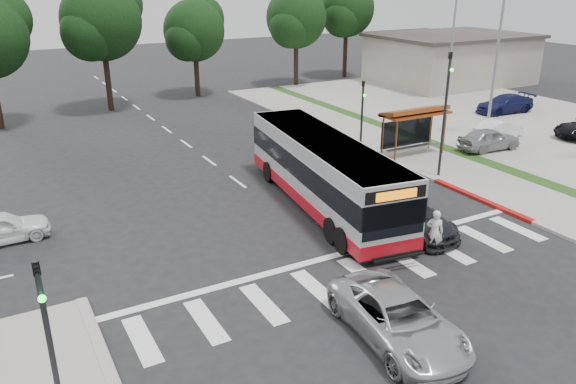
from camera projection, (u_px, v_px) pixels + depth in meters
ground at (295, 224)px, 24.17m from camera, size 140.00×140.00×0.00m
sidewalk_east at (383, 143)px, 35.63m from camera, size 4.00×40.00×0.12m
curb_east at (357, 147)px, 34.72m from camera, size 0.30×40.00×0.15m
curb_east_red at (481, 199)px, 26.56m from camera, size 0.32×6.00×0.15m
parking_lot at (493, 115)px, 42.67m from camera, size 18.00×36.00×0.10m
commercial_building at (451, 60)px, 54.84m from camera, size 14.00×10.00×4.40m
building_roof_cap at (453, 35)px, 53.99m from camera, size 14.60×10.60×0.30m
crosswalk_ladder at (363, 274)px, 20.09m from camera, size 18.00×2.60×0.01m
bus_shelter at (414, 117)px, 32.35m from camera, size 4.20×1.60×2.86m
traffic_signal_sw at (46, 324)px, 12.78m from camera, size 0.18×0.37×4.20m
traffic_signal_ne_tall at (446, 105)px, 28.31m from camera, size 0.18×0.37×6.50m
traffic_signal_ne_short at (362, 106)px, 34.53m from camera, size 0.18×0.37×4.00m
lot_light_front at (498, 45)px, 35.04m from camera, size 1.90×0.35×9.01m
lot_light_mid at (453, 28)px, 45.90m from camera, size 1.90×0.35×9.01m
tree_ne_a at (297, 17)px, 52.00m from camera, size 6.16×5.74×9.30m
tree_ne_b at (347, 8)px, 56.60m from camera, size 6.16×5.74×10.02m
tree_north_a at (102, 19)px, 42.07m from camera, size 6.60×6.15×10.17m
tree_north_b at (195, 29)px, 47.75m from camera, size 5.72×5.33×8.43m
transit_bus at (323, 173)px, 25.53m from camera, size 4.32×12.52×3.17m
pedestrian at (435, 232)px, 21.34m from camera, size 0.76×0.75×1.77m
dark_sedan at (408, 216)px, 23.21m from camera, size 2.41×4.94×1.38m
silver_suv_south at (398, 318)px, 16.29m from camera, size 2.78×5.27×1.41m
west_car_white at (0, 228)px, 22.29m from camera, size 3.72×1.59×1.25m
parked_car_0 at (489, 139)px, 33.79m from camera, size 4.07×1.91×1.35m
parked_car_1 at (498, 129)px, 36.23m from camera, size 3.67×1.43×1.19m
parked_car_3 at (505, 104)px, 42.96m from camera, size 4.83×2.26×1.36m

